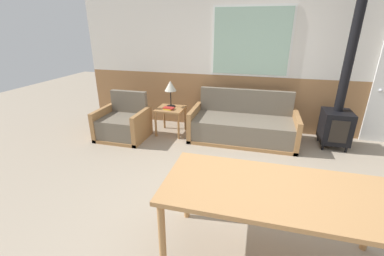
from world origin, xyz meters
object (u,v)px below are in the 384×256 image
at_px(wood_stove, 339,110).
at_px(side_table, 171,112).
at_px(couch, 243,127).
at_px(armchair, 123,125).
at_px(table_lamp, 170,87).
at_px(dining_table, 277,197).

bearing_deg(wood_stove, side_table, -176.61).
xyz_separation_m(couch, wood_stove, (1.57, 0.14, 0.42)).
height_order(armchair, table_lamp, table_lamp).
bearing_deg(couch, wood_stove, 4.95).
height_order(dining_table, wood_stove, wood_stove).
xyz_separation_m(couch, armchair, (-2.19, -0.47, -0.00)).
distance_m(couch, table_lamp, 1.55).
xyz_separation_m(side_table, dining_table, (1.85, -2.61, 0.26)).
bearing_deg(side_table, dining_table, -54.69).
xyz_separation_m(armchair, table_lamp, (0.78, 0.53, 0.65)).
height_order(couch, dining_table, couch).
distance_m(table_lamp, dining_table, 3.29).
bearing_deg(armchair, dining_table, -55.17).
xyz_separation_m(couch, side_table, (-1.39, -0.04, 0.17)).
relative_size(armchair, table_lamp, 1.74).
relative_size(armchair, side_table, 1.69).
xyz_separation_m(armchair, side_table, (0.80, 0.44, 0.17)).
bearing_deg(wood_stove, table_lamp, -178.37).
bearing_deg(couch, armchair, -167.79).
height_order(side_table, dining_table, dining_table).
distance_m(table_lamp, wood_stove, 2.99).
height_order(couch, wood_stove, wood_stove).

